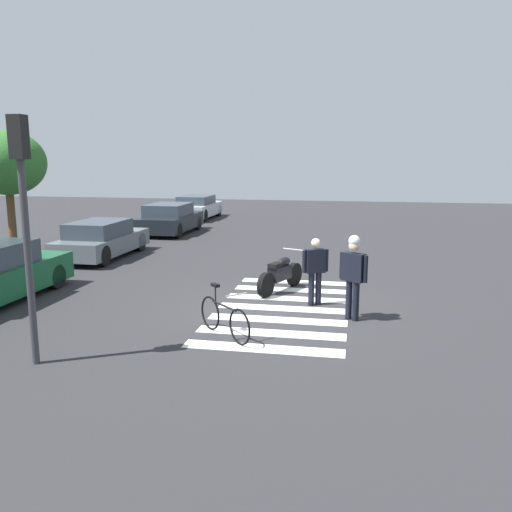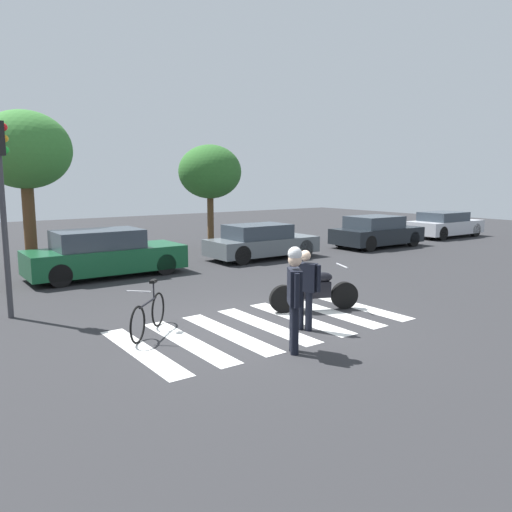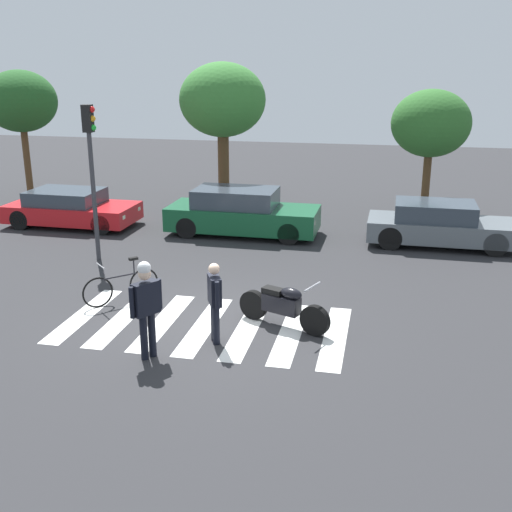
{
  "view_description": "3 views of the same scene",
  "coord_description": "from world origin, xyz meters",
  "px_view_note": "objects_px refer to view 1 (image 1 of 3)",
  "views": [
    {
      "loc": [
        -12.08,
        -1.62,
        3.54
      ],
      "look_at": [
        0.72,
        0.77,
        1.09
      ],
      "focal_mm": 37.97,
      "sensor_mm": 36.0,
      "label": 1
    },
    {
      "loc": [
        -6.06,
        -8.0,
        3.0
      ],
      "look_at": [
        0.79,
        1.41,
        1.2
      ],
      "focal_mm": 35.41,
      "sensor_mm": 36.0,
      "label": 2
    },
    {
      "loc": [
        3.49,
        -11.34,
        5.24
      ],
      "look_at": [
        0.76,
        1.6,
        1.06
      ],
      "focal_mm": 43.6,
      "sensor_mm": 36.0,
      "label": 3
    }
  ],
  "objects_px": {
    "officer_on_foot": "(315,268)",
    "police_motorcycle": "(281,274)",
    "car_grey_coupe": "(101,240)",
    "leaning_bicycle": "(224,318)",
    "traffic_light_pole": "(24,201)",
    "car_silver_sedan": "(197,207)",
    "car_black_suv": "(170,219)",
    "officer_by_motorcycle": "(353,271)"
  },
  "relations": [
    {
      "from": "officer_by_motorcycle",
      "to": "car_silver_sedan",
      "type": "distance_m",
      "value": 19.54
    },
    {
      "from": "officer_on_foot",
      "to": "car_black_suv",
      "type": "distance_m",
      "value": 13.02
    },
    {
      "from": "car_grey_coupe",
      "to": "car_silver_sedan",
      "type": "distance_m",
      "value": 11.77
    },
    {
      "from": "officer_on_foot",
      "to": "car_black_suv",
      "type": "bearing_deg",
      "value": 34.62
    },
    {
      "from": "police_motorcycle",
      "to": "traffic_light_pole",
      "type": "xyz_separation_m",
      "value": [
        -5.7,
        3.43,
        2.34
      ]
    },
    {
      "from": "officer_on_foot",
      "to": "car_silver_sedan",
      "type": "xyz_separation_m",
      "value": [
        16.45,
        7.83,
        -0.28
      ]
    },
    {
      "from": "traffic_light_pole",
      "to": "officer_by_motorcycle",
      "type": "bearing_deg",
      "value": -56.47
    },
    {
      "from": "officer_on_foot",
      "to": "officer_by_motorcycle",
      "type": "height_order",
      "value": "officer_by_motorcycle"
    },
    {
      "from": "leaning_bicycle",
      "to": "car_black_suv",
      "type": "relative_size",
      "value": 0.32
    },
    {
      "from": "officer_by_motorcycle",
      "to": "traffic_light_pole",
      "type": "bearing_deg",
      "value": 123.53
    },
    {
      "from": "police_motorcycle",
      "to": "car_silver_sedan",
      "type": "relative_size",
      "value": 0.48
    },
    {
      "from": "car_silver_sedan",
      "to": "leaning_bicycle",
      "type": "bearing_deg",
      "value": -161.81
    },
    {
      "from": "car_black_suv",
      "to": "officer_on_foot",
      "type": "bearing_deg",
      "value": -145.38
    },
    {
      "from": "police_motorcycle",
      "to": "officer_by_motorcycle",
      "type": "height_order",
      "value": "officer_by_motorcycle"
    },
    {
      "from": "car_black_suv",
      "to": "leaning_bicycle",
      "type": "bearing_deg",
      "value": -156.39
    },
    {
      "from": "police_motorcycle",
      "to": "leaning_bicycle",
      "type": "relative_size",
      "value": 1.53
    },
    {
      "from": "police_motorcycle",
      "to": "officer_by_motorcycle",
      "type": "bearing_deg",
      "value": -139.42
    },
    {
      "from": "officer_by_motorcycle",
      "to": "car_silver_sedan",
      "type": "height_order",
      "value": "officer_by_motorcycle"
    },
    {
      "from": "officer_by_motorcycle",
      "to": "car_grey_coupe",
      "type": "xyz_separation_m",
      "value": [
        5.7,
        8.64,
        -0.46
      ]
    },
    {
      "from": "car_black_suv",
      "to": "officer_by_motorcycle",
      "type": "bearing_deg",
      "value": -144.79
    },
    {
      "from": "police_motorcycle",
      "to": "leaning_bicycle",
      "type": "height_order",
      "value": "police_motorcycle"
    },
    {
      "from": "officer_by_motorcycle",
      "to": "officer_on_foot",
      "type": "bearing_deg",
      "value": 40.9
    },
    {
      "from": "car_silver_sedan",
      "to": "officer_on_foot",
      "type": "bearing_deg",
      "value": -154.53
    },
    {
      "from": "officer_by_motorcycle",
      "to": "car_black_suv",
      "type": "xyz_separation_m",
      "value": [
        11.74,
        8.29,
        -0.43
      ]
    },
    {
      "from": "car_grey_coupe",
      "to": "car_black_suv",
      "type": "height_order",
      "value": "car_black_suv"
    },
    {
      "from": "officer_on_foot",
      "to": "car_grey_coupe",
      "type": "distance_m",
      "value": 9.06
    },
    {
      "from": "officer_on_foot",
      "to": "traffic_light_pole",
      "type": "distance_m",
      "value": 6.61
    },
    {
      "from": "traffic_light_pole",
      "to": "car_silver_sedan",
      "type": "bearing_deg",
      "value": 9.25
    },
    {
      "from": "officer_by_motorcycle",
      "to": "car_silver_sedan",
      "type": "xyz_separation_m",
      "value": [
        17.47,
        8.72,
        -0.46
      ]
    },
    {
      "from": "leaning_bicycle",
      "to": "car_black_suv",
      "type": "height_order",
      "value": "car_black_suv"
    },
    {
      "from": "car_grey_coupe",
      "to": "car_black_suv",
      "type": "relative_size",
      "value": 1.03
    },
    {
      "from": "officer_on_foot",
      "to": "officer_by_motorcycle",
      "type": "xyz_separation_m",
      "value": [
        -1.03,
        -0.89,
        0.18
      ]
    },
    {
      "from": "car_grey_coupe",
      "to": "car_silver_sedan",
      "type": "bearing_deg",
      "value": 0.4
    },
    {
      "from": "leaning_bicycle",
      "to": "car_silver_sedan",
      "type": "distance_m",
      "value": 20.07
    },
    {
      "from": "leaning_bicycle",
      "to": "police_motorcycle",
      "type": "bearing_deg",
      "value": -8.78
    },
    {
      "from": "officer_on_foot",
      "to": "police_motorcycle",
      "type": "bearing_deg",
      "value": 40.29
    },
    {
      "from": "car_silver_sedan",
      "to": "car_grey_coupe",
      "type": "bearing_deg",
      "value": -179.6
    },
    {
      "from": "police_motorcycle",
      "to": "car_grey_coupe",
      "type": "xyz_separation_m",
      "value": [
        3.51,
        6.77,
        0.17
      ]
    },
    {
      "from": "officer_on_foot",
      "to": "traffic_light_pole",
      "type": "bearing_deg",
      "value": 135.8
    },
    {
      "from": "leaning_bicycle",
      "to": "traffic_light_pole",
      "type": "height_order",
      "value": "traffic_light_pole"
    },
    {
      "from": "car_grey_coupe",
      "to": "car_black_suv",
      "type": "xyz_separation_m",
      "value": [
        6.04,
        -0.35,
        0.03
      ]
    },
    {
      "from": "leaning_bicycle",
      "to": "car_silver_sedan",
      "type": "relative_size",
      "value": 0.31
    }
  ]
}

